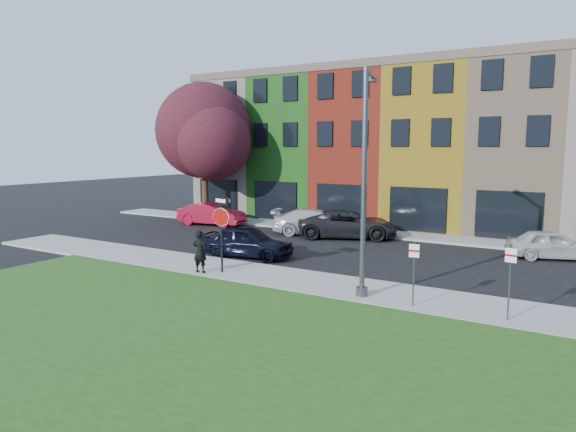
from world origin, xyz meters
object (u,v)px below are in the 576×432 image
Objects in this scene: street_lamp at (365,183)px; man at (200,251)px; sedan_near at (247,242)px; stop_sign at (221,219)px.

man is at bearing 168.63° from street_lamp.
stop_sign is at bearing -171.07° from sedan_near.
man is at bearing 176.12° from sedan_near.
man is 0.23× the size of street_lamp.
stop_sign is 0.67× the size of sedan_near.
street_lamp is (7.23, -3.27, 3.22)m from sedan_near.
sedan_near is at bearing 125.20° from stop_sign.
man is 7.49m from street_lamp.
stop_sign is 3.86m from sedan_near.
stop_sign is 1.60m from man.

